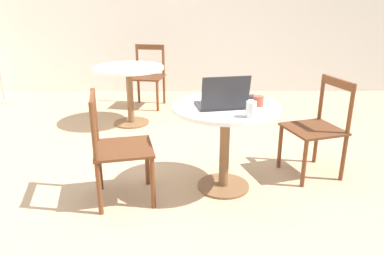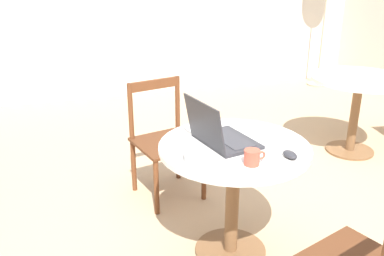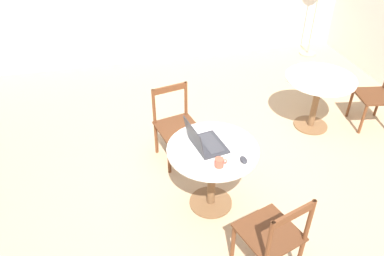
{
  "view_description": "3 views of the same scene",
  "coord_description": "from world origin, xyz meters",
  "px_view_note": "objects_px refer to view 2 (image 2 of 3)",
  "views": [
    {
      "loc": [
        -2.77,
        0.07,
        1.51
      ],
      "look_at": [
        -0.11,
        0.05,
        0.55
      ],
      "focal_mm": 35.0,
      "sensor_mm": 36.0,
      "label": 1
    },
    {
      "loc": [
        -0.91,
        -2.16,
        1.65
      ],
      "look_at": [
        -0.1,
        0.29,
        0.63
      ],
      "focal_mm": 40.0,
      "sensor_mm": 36.0,
      "label": 2
    },
    {
      "loc": [
        -0.8,
        -2.71,
        2.8
      ],
      "look_at": [
        -0.1,
        0.25,
        0.62
      ],
      "focal_mm": 35.0,
      "sensor_mm": 36.0,
      "label": 3
    }
  ],
  "objects_px": {
    "mouse": "(290,155)",
    "mug": "(252,157)",
    "cafe_table_near": "(233,170)",
    "cafe_table_mid": "(358,94)",
    "laptop": "(220,135)",
    "chair_near_back": "(165,140)",
    "drinking_glass": "(192,154)"
  },
  "relations": [
    {
      "from": "cafe_table_near",
      "to": "drinking_glass",
      "type": "distance_m",
      "value": 0.39
    },
    {
      "from": "cafe_table_near",
      "to": "laptop",
      "type": "relative_size",
      "value": 2.06
    },
    {
      "from": "chair_near_back",
      "to": "mug",
      "type": "bearing_deg",
      "value": -81.14
    },
    {
      "from": "cafe_table_near",
      "to": "cafe_table_mid",
      "type": "distance_m",
      "value": 1.91
    },
    {
      "from": "chair_near_back",
      "to": "laptop",
      "type": "relative_size",
      "value": 2.09
    },
    {
      "from": "chair_near_back",
      "to": "drinking_glass",
      "type": "distance_m",
      "value": 1.03
    },
    {
      "from": "cafe_table_near",
      "to": "drinking_glass",
      "type": "height_order",
      "value": "drinking_glass"
    },
    {
      "from": "mouse",
      "to": "drinking_glass",
      "type": "xyz_separation_m",
      "value": [
        -0.5,
        0.09,
        0.04
      ]
    },
    {
      "from": "cafe_table_near",
      "to": "cafe_table_mid",
      "type": "height_order",
      "value": "same"
    },
    {
      "from": "cafe_table_near",
      "to": "mug",
      "type": "distance_m",
      "value": 0.31
    },
    {
      "from": "mouse",
      "to": "mug",
      "type": "relative_size",
      "value": 0.88
    },
    {
      "from": "laptop",
      "to": "mouse",
      "type": "bearing_deg",
      "value": -44.45
    },
    {
      "from": "cafe_table_near",
      "to": "laptop",
      "type": "height_order",
      "value": "laptop"
    },
    {
      "from": "mug",
      "to": "laptop",
      "type": "bearing_deg",
      "value": 101.43
    },
    {
      "from": "cafe_table_near",
      "to": "chair_near_back",
      "type": "height_order",
      "value": "chair_near_back"
    },
    {
      "from": "cafe_table_near",
      "to": "mug",
      "type": "xyz_separation_m",
      "value": [
        -0.01,
        -0.25,
        0.19
      ]
    },
    {
      "from": "cafe_table_near",
      "to": "laptop",
      "type": "bearing_deg",
      "value": 151.58
    },
    {
      "from": "laptop",
      "to": "drinking_glass",
      "type": "xyz_separation_m",
      "value": [
        -0.22,
        -0.19,
        0.0
      ]
    },
    {
      "from": "cafe_table_mid",
      "to": "chair_near_back",
      "type": "relative_size",
      "value": 0.99
    },
    {
      "from": "chair_near_back",
      "to": "laptop",
      "type": "height_order",
      "value": "laptop"
    },
    {
      "from": "drinking_glass",
      "to": "chair_near_back",
      "type": "bearing_deg",
      "value": 83.27
    },
    {
      "from": "cafe_table_mid",
      "to": "drinking_glass",
      "type": "bearing_deg",
      "value": -149.15
    },
    {
      "from": "mug",
      "to": "drinking_glass",
      "type": "relative_size",
      "value": 1.01
    },
    {
      "from": "cafe_table_mid",
      "to": "mouse",
      "type": "relative_size",
      "value": 8.33
    },
    {
      "from": "cafe_table_near",
      "to": "mouse",
      "type": "xyz_separation_m",
      "value": [
        0.21,
        -0.23,
        0.17
      ]
    },
    {
      "from": "mouse",
      "to": "drinking_glass",
      "type": "relative_size",
      "value": 0.88
    },
    {
      "from": "cafe_table_near",
      "to": "cafe_table_mid",
      "type": "bearing_deg",
      "value": 31.6
    },
    {
      "from": "chair_near_back",
      "to": "mouse",
      "type": "distance_m",
      "value": 1.16
    },
    {
      "from": "laptop",
      "to": "mug",
      "type": "bearing_deg",
      "value": -78.57
    },
    {
      "from": "chair_near_back",
      "to": "drinking_glass",
      "type": "bearing_deg",
      "value": -96.73
    },
    {
      "from": "chair_near_back",
      "to": "mouse",
      "type": "bearing_deg",
      "value": -69.86
    },
    {
      "from": "laptop",
      "to": "mouse",
      "type": "height_order",
      "value": "laptop"
    }
  ]
}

